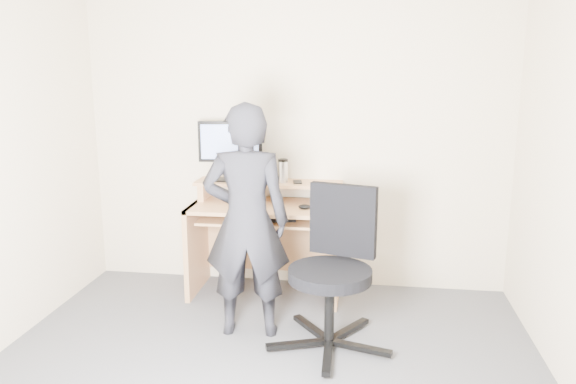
% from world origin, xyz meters
% --- Properties ---
extents(back_wall, '(3.50, 0.02, 2.50)m').
position_xyz_m(back_wall, '(0.00, 1.75, 1.25)').
color(back_wall, beige).
rests_on(back_wall, ground).
extents(desk, '(1.20, 0.60, 0.91)m').
position_xyz_m(desk, '(-0.20, 1.53, 0.55)').
color(desk, tan).
rests_on(desk, ground).
extents(monitor, '(0.52, 0.14, 0.49)m').
position_xyz_m(monitor, '(-0.51, 1.58, 1.20)').
color(monitor, black).
rests_on(monitor, desk).
extents(external_drive, '(0.10, 0.14, 0.20)m').
position_xyz_m(external_drive, '(-0.19, 1.63, 1.01)').
color(external_drive, black).
rests_on(external_drive, desk).
extents(travel_mug, '(0.09, 0.09, 0.17)m').
position_xyz_m(travel_mug, '(-0.08, 1.58, 1.00)').
color(travel_mug, silver).
rests_on(travel_mug, desk).
extents(smartphone, '(0.09, 0.14, 0.01)m').
position_xyz_m(smartphone, '(0.04, 1.59, 0.92)').
color(smartphone, black).
rests_on(smartphone, desk).
extents(charger, '(0.05, 0.04, 0.03)m').
position_xyz_m(charger, '(-0.35, 1.54, 0.93)').
color(charger, black).
rests_on(charger, desk).
extents(headphones, '(0.18, 0.18, 0.06)m').
position_xyz_m(headphones, '(-0.33, 1.68, 0.92)').
color(headphones, silver).
rests_on(headphones, desk).
extents(keyboard, '(0.49, 0.28, 0.03)m').
position_xyz_m(keyboard, '(-0.18, 1.36, 0.67)').
color(keyboard, black).
rests_on(keyboard, desk).
extents(mouse, '(0.10, 0.07, 0.04)m').
position_xyz_m(mouse, '(0.13, 1.35, 0.77)').
color(mouse, black).
rests_on(mouse, desk).
extents(office_chair, '(0.83, 0.79, 1.04)m').
position_xyz_m(office_chair, '(0.40, 0.67, 0.57)').
color(office_chair, black).
rests_on(office_chair, ground).
extents(person, '(0.62, 0.45, 1.61)m').
position_xyz_m(person, '(-0.20, 0.75, 0.80)').
color(person, black).
rests_on(person, ground).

